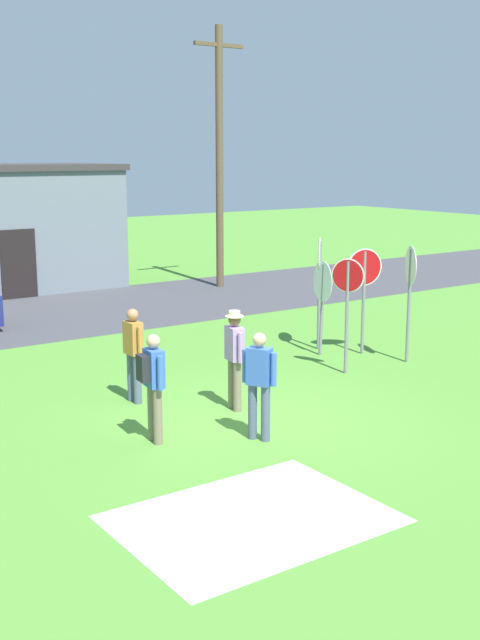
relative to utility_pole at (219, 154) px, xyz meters
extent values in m
plane|color=#518E33|center=(-7.17, -11.65, -4.31)|extent=(80.00, 80.00, 0.00)
cube|color=#424247|center=(-7.17, -1.26, -4.31)|extent=(60.00, 6.40, 0.01)
cube|color=#ADAAA3|center=(-9.21, -14.58, -4.31)|extent=(3.20, 2.40, 0.01)
cube|color=black|center=(-6.21, 1.68, -3.26)|extent=(1.10, 0.08, 2.10)
cylinder|color=brown|center=(0.00, 0.00, -0.18)|extent=(0.24, 0.24, 8.26)
cube|color=brown|center=(0.00, 0.00, 3.35)|extent=(1.80, 0.12, 0.12)
cylinder|color=slate|center=(-3.84, -10.35, -3.18)|extent=(0.09, 0.09, 2.27)
cylinder|color=white|center=(-3.84, -10.35, -2.33)|extent=(0.33, 0.60, 0.67)
cylinder|color=#B70F14|center=(-3.85, -10.35, -2.33)|extent=(0.31, 0.56, 0.62)
cylinder|color=slate|center=(-2.96, -8.48, -3.09)|extent=(0.10, 0.10, 2.46)
cylinder|color=white|center=(-2.96, -8.48, -2.22)|extent=(0.62, 0.64, 0.88)
cylinder|color=#B70F14|center=(-2.97, -8.47, -2.22)|extent=(0.58, 0.59, 0.81)
cylinder|color=slate|center=(-2.17, -10.43, -3.11)|extent=(0.10, 0.10, 2.40)
cylinder|color=white|center=(-2.17, -10.43, -2.25)|extent=(0.42, 0.70, 0.81)
cylinder|color=#B70F14|center=(-2.16, -10.43, -2.25)|extent=(0.40, 0.65, 0.75)
cylinder|color=slate|center=(-2.45, -9.36, -3.18)|extent=(0.09, 0.09, 2.26)
cylinder|color=white|center=(-2.45, -9.36, -2.39)|extent=(0.77, 0.27, 0.81)
cylinder|color=#B70F14|center=(-2.45, -9.37, -2.39)|extent=(0.72, 0.25, 0.75)
cylinder|color=slate|center=(-3.26, -8.92, -3.32)|extent=(0.14, 0.10, 2.00)
cylinder|color=white|center=(-3.26, -8.92, -2.69)|extent=(0.25, 0.87, 0.89)
cylinder|color=#B70F14|center=(-3.25, -8.92, -2.69)|extent=(0.23, 0.81, 0.82)
cylinder|color=#7A6B56|center=(-8.87, -11.48, -3.87)|extent=(0.14, 0.14, 0.88)
cylinder|color=#7A6B56|center=(-8.89, -11.70, -3.87)|extent=(0.14, 0.14, 0.88)
cube|color=#3860B7|center=(-8.88, -11.59, -3.14)|extent=(0.26, 0.38, 0.58)
cylinder|color=#3860B7|center=(-8.85, -11.35, -3.16)|extent=(0.09, 0.09, 0.52)
cylinder|color=#3860B7|center=(-8.91, -11.83, -3.16)|extent=(0.09, 0.09, 0.52)
sphere|color=tan|center=(-8.88, -11.59, -2.73)|extent=(0.21, 0.21, 0.21)
cube|color=#232328|center=(-9.05, -11.57, -3.12)|extent=(0.17, 0.27, 0.40)
cylinder|color=#4C5670|center=(-7.57, -12.32, -3.87)|extent=(0.14, 0.14, 0.88)
cylinder|color=#4C5670|center=(-7.47, -12.52, -3.87)|extent=(0.14, 0.14, 0.88)
cube|color=#3860B7|center=(-7.52, -12.42, -3.14)|extent=(0.36, 0.42, 0.58)
cylinder|color=#3860B7|center=(-7.64, -12.21, -3.16)|extent=(0.09, 0.09, 0.52)
cylinder|color=#3860B7|center=(-7.41, -12.63, -3.16)|extent=(0.09, 0.09, 0.52)
sphere|color=tan|center=(-7.52, -12.42, -2.73)|extent=(0.21, 0.21, 0.21)
cylinder|color=#4C5670|center=(-8.21, -9.51, -3.87)|extent=(0.14, 0.14, 0.88)
cylinder|color=#4C5670|center=(-8.20, -9.73, -3.87)|extent=(0.14, 0.14, 0.88)
cube|color=#B27533|center=(-8.20, -9.62, -3.14)|extent=(0.23, 0.37, 0.58)
cylinder|color=#B27533|center=(-8.21, -9.38, -3.16)|extent=(0.09, 0.09, 0.52)
cylinder|color=#B27533|center=(-8.20, -9.86, -3.16)|extent=(0.09, 0.09, 0.52)
sphere|color=#9E7051|center=(-8.20, -9.62, -2.73)|extent=(0.21, 0.21, 0.21)
cylinder|color=#7A6B56|center=(-6.97, -10.88, -3.87)|extent=(0.14, 0.14, 0.88)
cylinder|color=#7A6B56|center=(-7.01, -11.09, -3.87)|extent=(0.14, 0.14, 0.88)
cube|color=#9E7AB2|center=(-6.99, -10.99, -3.14)|extent=(0.28, 0.39, 0.58)
cylinder|color=#9E7AB2|center=(-6.95, -10.75, -3.16)|extent=(0.09, 0.09, 0.52)
cylinder|color=#9E7AB2|center=(-7.03, -11.22, -3.16)|extent=(0.09, 0.09, 0.52)
sphere|color=brown|center=(-6.99, -10.99, -2.73)|extent=(0.21, 0.21, 0.21)
cylinder|color=beige|center=(-6.99, -10.99, -2.67)|extent=(0.31, 0.31, 0.02)
cylinder|color=beige|center=(-6.99, -10.99, -2.62)|extent=(0.19, 0.19, 0.09)
camera|label=1|loc=(-14.47, -21.85, 0.02)|focal=44.88mm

